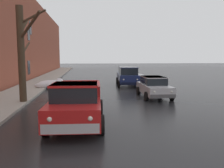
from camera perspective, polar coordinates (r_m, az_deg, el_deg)
name	(u,v)px	position (r m, az deg, el deg)	size (l,w,h in m)	color
left_sidewalk_slab	(29,88)	(21.36, -19.80, -0.93)	(3.02, 80.00, 0.14)	#A8A399
brick_townhouse_facade	(2,27)	(21.90, -25.59, 12.57)	(0.63, 80.00, 10.49)	#9E4C38
snow_bank_near_corner_left	(53,85)	(20.75, -14.48, -0.29)	(2.89, 0.93, 0.63)	white
snow_bank_along_left_kerb	(147,83)	(21.84, 8.64, 0.31)	(1.67, 1.50, 0.76)	white
snow_bank_mid_block_left	(54,83)	(22.98, -14.06, 0.32)	(2.80, 1.33, 0.72)	white
snow_bank_near_corner_right	(137,78)	(26.52, 6.22, 1.56)	(2.13, 0.98, 0.88)	white
bare_tree_second_along_sidewalk	(22,52)	(14.41, -21.33, 7.45)	(1.75, 3.83, 5.65)	#423323
pickup_truck_red_approaching_near_lane	(77,103)	(9.53, -8.71, -4.69)	(2.36, 5.08, 1.76)	red
sedan_silver_parked_kerbside_close	(154,86)	(16.04, 10.30, -0.59)	(1.90, 4.17, 1.42)	#B7B7BC
suv_darkblue_parked_kerbside_mid	(128,75)	(22.32, 3.88, 2.13)	(2.31, 4.88, 1.82)	navy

